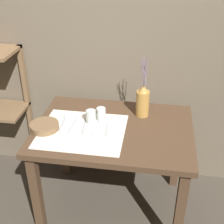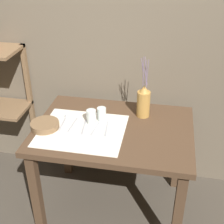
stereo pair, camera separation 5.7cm
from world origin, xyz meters
TOP-DOWN VIEW (x-y plane):
  - ground_plane at (0.00, 0.00)m, footprint 12.00×12.00m
  - stone_wall_back at (0.00, 0.49)m, footprint 7.00×0.06m
  - wooden_table at (0.00, 0.00)m, footprint 1.06×0.76m
  - linen_cloth at (-0.20, -0.07)m, footprint 0.56×0.48m
  - pitcher_with_flowers at (0.18, 0.19)m, footprint 0.09×0.09m
  - wooden_bowl at (-0.45, -0.09)m, footprint 0.19×0.19m
  - glass_tumbler_near at (-0.16, 0.03)m, footprint 0.07×0.07m
  - glass_tumbler_far at (-0.10, 0.08)m, footprint 0.06×0.06m
  - spoon_outer at (-0.35, 0.03)m, footprint 0.03×0.20m
  - knife_center at (-0.28, -0.03)m, footprint 0.02×0.19m
  - fork_outer at (-0.20, -0.04)m, footprint 0.03×0.19m
  - spoon_inner at (-0.11, 0.02)m, footprint 0.04×0.20m
  - fork_inner at (-0.04, -0.03)m, footprint 0.03×0.19m

SIDE VIEW (x-z plane):
  - ground_plane at x=0.00m, z-range 0.00..0.00m
  - wooden_table at x=0.00m, z-range 0.26..0.99m
  - linen_cloth at x=-0.20m, z-range 0.73..0.73m
  - knife_center at x=-0.28m, z-range 0.73..0.74m
  - fork_outer at x=-0.20m, z-range 0.73..0.74m
  - fork_inner at x=-0.04m, z-range 0.73..0.74m
  - spoon_outer at x=-0.35m, z-range 0.73..0.75m
  - spoon_inner at x=-0.11m, z-range 0.73..0.75m
  - wooden_bowl at x=-0.45m, z-range 0.73..0.78m
  - glass_tumbler_far at x=-0.10m, z-range 0.73..0.82m
  - glass_tumbler_near at x=-0.16m, z-range 0.73..0.83m
  - pitcher_with_flowers at x=0.18m, z-range 0.62..1.07m
  - stone_wall_back at x=0.00m, z-range 0.00..2.40m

